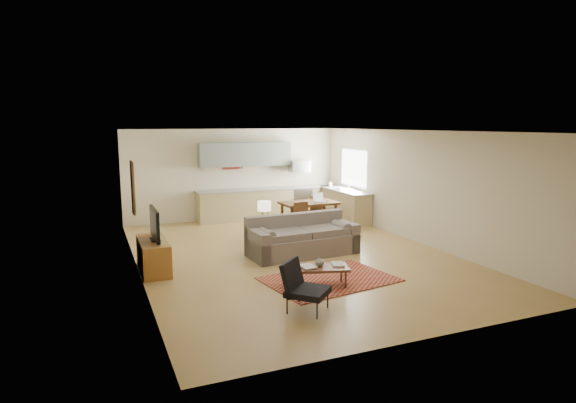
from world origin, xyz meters
name	(u,v)px	position (x,y,z in m)	size (l,w,h in m)	color
room	(293,194)	(0.00, 0.00, 1.35)	(9.00, 9.00, 9.00)	olive
kitchen_counter_back	(266,203)	(0.90, 4.18, 0.46)	(4.26, 0.64, 0.92)	#9E8E5E
kitchen_counter_right	(344,205)	(2.93, 3.00, 0.46)	(0.64, 2.26, 0.92)	#9E8E5E
kitchen_range	(299,201)	(2.00, 4.18, 0.45)	(0.62, 0.62, 0.90)	#A5A8AD
kitchen_microwave	(299,166)	(2.00, 4.20, 1.55)	(0.62, 0.40, 0.35)	#A5A8AD
upper_cabinets	(245,154)	(0.30, 4.33, 1.95)	(2.80, 0.34, 0.70)	slate
window_right	(354,168)	(3.23, 3.00, 1.55)	(0.02, 1.40, 1.05)	white
wall_art_left	(133,188)	(-3.21, 0.90, 1.55)	(0.06, 0.42, 1.10)	brown
triptych	(231,161)	(-0.10, 4.47, 1.75)	(1.70, 0.04, 0.50)	beige
rug	(329,279)	(-0.04, -1.80, 0.01)	(2.30, 1.59, 0.02)	maroon
sofa	(303,235)	(0.21, -0.04, 0.43)	(2.49, 1.08, 0.87)	#635850
coffee_table	(314,277)	(-0.46, -2.02, 0.18)	(1.20, 0.48, 0.36)	#4F2C1B
book_a	(302,267)	(-0.70, -2.00, 0.37)	(0.26, 0.33, 0.03)	maroon
book_b	(332,264)	(-0.11, -2.03, 0.37)	(0.31, 0.36, 0.02)	navy
vase	(319,261)	(-0.35, -2.01, 0.44)	(0.19, 0.19, 0.18)	black
armchair	(308,287)	(-1.04, -3.00, 0.39)	(0.68, 0.68, 0.77)	black
tv_credenza	(153,256)	(-2.97, 0.00, 0.31)	(0.52, 1.34, 0.62)	brown
tv	(155,224)	(-2.92, 0.00, 0.93)	(0.10, 1.03, 0.62)	black
console_table	(265,236)	(-0.40, 0.74, 0.31)	(0.54, 0.36, 0.63)	#3C2411
table_lamp	(264,211)	(-0.40, 0.74, 0.88)	(0.31, 0.31, 0.50)	beige
dining_table	(309,216)	(1.41, 2.23, 0.38)	(1.50, 0.86, 0.76)	#3C2411
dining_chair_near	(304,220)	(0.98, 1.57, 0.43)	(0.41, 0.43, 0.86)	#3C2411
dining_chair_far	(313,209)	(1.85, 2.89, 0.42)	(0.40, 0.42, 0.85)	#3C2411
laptop	(320,197)	(1.71, 2.13, 0.88)	(0.32, 0.24, 0.24)	#A5A8AD
soap_bottle	(330,184)	(2.83, 3.71, 1.02)	(0.09, 0.09, 0.19)	beige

